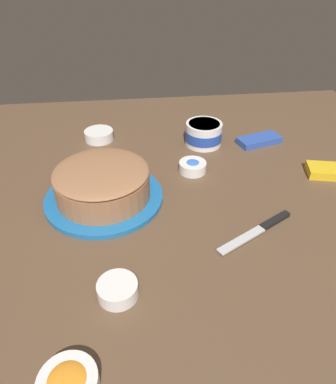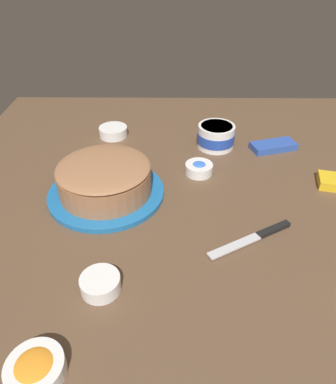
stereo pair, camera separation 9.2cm
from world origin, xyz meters
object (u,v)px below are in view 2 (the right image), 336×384
Objects in this scene: frosted_cake at (105,180)px; sprinkle_bowl_green at (113,131)px; sprinkle_bowl_blue at (199,168)px; candy_box_lower at (273,146)px; frosting_tub at (216,136)px; sprinkle_bowl_orange at (35,369)px; sprinkle_bowl_yellow at (100,283)px; spreading_knife at (258,236)px.

sprinkle_bowl_green is at bearing -85.42° from frosted_cake.
sprinkle_bowl_blue reaches higher than candy_box_lower.
sprinkle_bowl_green is at bearing -39.51° from sprinkle_bowl_blue.
frosting_tub is 0.86m from sprinkle_bowl_orange.
sprinkle_bowl_green is 0.56m from candy_box_lower.
sprinkle_bowl_green is at bearing -84.45° from sprinkle_bowl_yellow.
frosted_cake is 3.89× the size of sprinkle_bowl_yellow.
sprinkle_bowl_green is (0.36, -0.07, -0.02)m from frosting_tub.
frosted_cake reaches higher than sprinkle_bowl_yellow.
sprinkle_bowl_yellow reaches higher than spreading_knife.
frosting_tub is 1.25× the size of sprinkle_bowl_green.
sprinkle_bowl_orange is 1.16× the size of sprinkle_bowl_blue.
sprinkle_bowl_yellow is 0.49m from sprinkle_bowl_blue.
spreading_knife is 0.31m from sprinkle_bowl_blue.
spreading_knife is 2.61× the size of sprinkle_bowl_blue.
sprinkle_bowl_yellow is (0.35, 0.15, 0.01)m from spreading_knife.
frosted_cake is 3.31× the size of sprinkle_bowl_orange.
frosting_tub reaches higher than sprinkle_bowl_green.
candy_box_lower reaches higher than spreading_knife.
candy_box_lower is (-0.55, 0.09, -0.01)m from sprinkle_bowl_green.
frosting_tub is 0.45m from spreading_knife.
frosted_cake reaches higher than sprinkle_bowl_blue.
frosted_cake is 0.32m from sprinkle_bowl_yellow.
spreading_knife is at bearing 128.54° from sprinkle_bowl_green.
frosted_cake is at bearing 40.31° from frosting_tub.
sprinkle_bowl_orange is 0.94m from candy_box_lower.
candy_box_lower is (-0.14, -0.43, 0.01)m from spreading_knife.
sprinkle_bowl_blue is at bearing -156.92° from frosted_cake.
sprinkle_bowl_green is at bearing -11.52° from frosting_tub.
spreading_knife is 1.44× the size of candy_box_lower.
sprinkle_bowl_orange is at bearing 64.45° from frosting_tub.
sprinkle_bowl_yellow is at bearing -114.10° from sprinkle_bowl_orange.
sprinkle_bowl_orange is (0.43, 0.32, 0.01)m from spreading_knife.
sprinkle_bowl_green is (0.03, -0.35, -0.03)m from frosted_cake.
sprinkle_bowl_blue is at bearing -116.60° from sprinkle_bowl_orange.
frosted_cake is at bearing -23.52° from spreading_knife.
sprinkle_bowl_orange is (0.37, 0.77, -0.02)m from frosting_tub.
sprinkle_bowl_yellow is at bearing 23.57° from spreading_knife.
sprinkle_bowl_green is 1.20× the size of sprinkle_bowl_blue.
sprinkle_bowl_yellow is 0.99× the size of sprinkle_bowl_blue.
frosted_cake is at bearing 23.08° from sprinkle_bowl_blue.
sprinkle_bowl_yellow is at bearing 95.55° from sprinkle_bowl_green.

